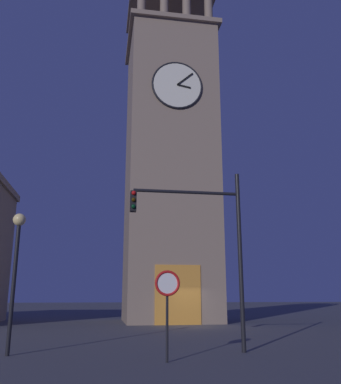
{
  "coord_description": "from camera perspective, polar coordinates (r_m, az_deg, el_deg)",
  "views": [
    {
      "loc": [
        5.87,
        27.02,
        1.91
      ],
      "look_at": [
        0.58,
        -5.17,
        10.12
      ],
      "focal_mm": 38.64,
      "sensor_mm": 36.0,
      "label": 1
    }
  ],
  "objects": [
    {
      "name": "ground_plane",
      "position": [
        27.72,
        3.06,
        -18.06
      ],
      "size": [
        200.0,
        200.0,
        0.0
      ],
      "primitive_type": "plane",
      "color": "#4C4C51"
    },
    {
      "name": "clocktower",
      "position": [
        34.26,
        -0.12,
        3.85
      ],
      "size": [
        7.49,
        7.78,
        30.16
      ],
      "color": "gray",
      "rests_on": "ground_plane"
    },
    {
      "name": "traffic_signal_mid",
      "position": [
        15.21,
        4.96,
        -5.63
      ],
      "size": [
        4.14,
        0.41,
        6.44
      ],
      "color": "black",
      "rests_on": "ground_plane"
    },
    {
      "name": "street_lamp",
      "position": [
        15.41,
        -20.5,
        -7.92
      ],
      "size": [
        0.44,
        0.44,
        4.74
      ],
      "color": "black",
      "rests_on": "ground_plane"
    },
    {
      "name": "no_horn_sign",
      "position": [
        12.97,
        -0.43,
        -13.36
      ],
      "size": [
        0.78,
        0.14,
        2.67
      ],
      "color": "black",
      "rests_on": "ground_plane"
    }
  ]
}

